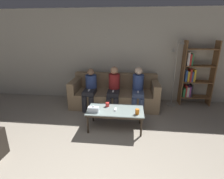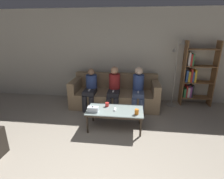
% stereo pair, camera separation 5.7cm
% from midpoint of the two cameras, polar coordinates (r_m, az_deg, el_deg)
% --- Properties ---
extents(wall_back, '(12.00, 0.06, 2.60)m').
position_cam_midpoint_polar(wall_back, '(5.18, 2.00, 10.84)').
color(wall_back, '#B7B2A3').
rests_on(wall_back, ground_plane).
extents(couch, '(2.35, 0.95, 0.85)m').
position_cam_midpoint_polar(couch, '(4.89, 1.29, -1.61)').
color(couch, '#897051').
rests_on(couch, ground_plane).
extents(coffee_table, '(1.17, 0.61, 0.43)m').
position_cam_midpoint_polar(coffee_table, '(3.69, 1.40, -7.19)').
color(coffee_table, '#8C9E99').
rests_on(coffee_table, ground_plane).
extents(cup_near_left, '(0.08, 0.08, 0.09)m').
position_cam_midpoint_polar(cup_near_left, '(3.81, -1.20, -4.92)').
color(cup_near_left, red).
rests_on(cup_near_left, coffee_table).
extents(cup_near_right, '(0.08, 0.08, 0.11)m').
position_cam_midpoint_polar(cup_near_right, '(3.50, 8.52, -7.21)').
color(cup_near_right, orange).
rests_on(cup_near_right, coffee_table).
extents(tissue_box, '(0.22, 0.12, 0.13)m').
position_cam_midpoint_polar(tissue_box, '(3.60, -5.77, -6.37)').
color(tissue_box, silver).
rests_on(tissue_box, coffee_table).
extents(game_remote, '(0.04, 0.15, 0.02)m').
position_cam_midpoint_polar(game_remote, '(3.67, 1.41, -6.47)').
color(game_remote, white).
rests_on(game_remote, coffee_table).
extents(bookshelf, '(0.82, 0.32, 1.77)m').
position_cam_midpoint_polar(bookshelf, '(5.29, 25.47, 4.02)').
color(bookshelf, brown).
rests_on(bookshelf, ground_plane).
extents(standing_lamp, '(0.31, 0.26, 1.80)m').
position_cam_midpoint_polar(standing_lamp, '(4.96, 20.60, 7.05)').
color(standing_lamp, gray).
rests_on(standing_lamp, ground_plane).
extents(seated_person_left_end, '(0.31, 0.67, 1.05)m').
position_cam_midpoint_polar(seated_person_left_end, '(4.69, -6.68, 0.55)').
color(seated_person_left_end, '#28282D').
rests_on(seated_person_left_end, ground_plane).
extents(seated_person_mid_left, '(0.31, 0.68, 1.12)m').
position_cam_midpoint_polar(seated_person_mid_left, '(4.57, 1.01, 0.67)').
color(seated_person_mid_left, '#28282D').
rests_on(seated_person_mid_left, ground_plane).
extents(seated_person_mid_right, '(0.31, 0.65, 1.12)m').
position_cam_midpoint_polar(seated_person_mid_right, '(4.56, 8.91, 0.39)').
color(seated_person_mid_right, '#47567A').
rests_on(seated_person_mid_right, ground_plane).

